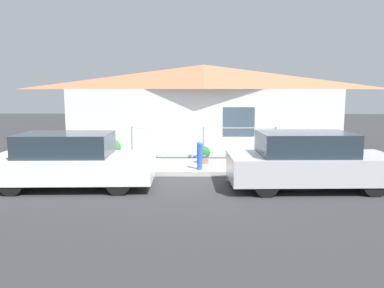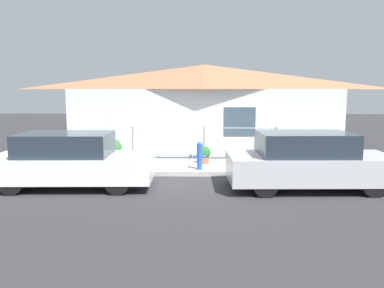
{
  "view_description": "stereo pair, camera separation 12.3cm",
  "coord_description": "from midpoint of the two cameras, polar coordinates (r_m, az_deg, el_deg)",
  "views": [
    {
      "loc": [
        -0.21,
        -10.47,
        2.43
      ],
      "look_at": [
        -0.38,
        0.3,
        0.9
      ],
      "focal_mm": 35.0,
      "sensor_mm": 36.0,
      "label": 1
    },
    {
      "loc": [
        -0.09,
        -10.47,
        2.43
      ],
      "look_at": [
        -0.38,
        0.3,
        0.9
      ],
      "focal_mm": 35.0,
      "sensor_mm": 36.0,
      "label": 2
    }
  ],
  "objects": [
    {
      "name": "potted_plant_corner",
      "position": [
        12.41,
        11.86,
        -1.37
      ],
      "size": [
        0.45,
        0.45,
        0.53
      ],
      "color": "slate",
      "rests_on": "sidewalk"
    },
    {
      "name": "sidewalk",
      "position": [
        11.76,
        1.62,
        -3.5
      ],
      "size": [
        24.0,
        2.1,
        0.14
      ],
      "color": "#B2AFA8",
      "rests_on": "ground_plane"
    },
    {
      "name": "ground_plane",
      "position": [
        10.75,
        1.68,
        -4.99
      ],
      "size": [
        60.0,
        60.0,
        0.0
      ],
      "primitive_type": "plane",
      "color": "#2D2D30"
    },
    {
      "name": "house",
      "position": [
        14.06,
        1.54,
        9.31
      ],
      "size": [
        10.18,
        2.23,
        3.4
      ],
      "color": "silver",
      "rests_on": "ground_plane"
    },
    {
      "name": "fence",
      "position": [
        12.53,
        1.58,
        0.41
      ],
      "size": [
        4.9,
        0.1,
        1.12
      ],
      "color": "#999993",
      "rests_on": "sidewalk"
    },
    {
      "name": "car_left",
      "position": [
        9.91,
        -18.27,
        -2.46
      ],
      "size": [
        4.09,
        1.8,
        1.39
      ],
      "rotation": [
        0.0,
        0.0,
        0.04
      ],
      "color": "white",
      "rests_on": "ground_plane"
    },
    {
      "name": "potted_plant_near_hydrant",
      "position": [
        11.91,
        1.54,
        -1.56
      ],
      "size": [
        0.4,
        0.4,
        0.55
      ],
      "color": "#9E5638",
      "rests_on": "sidewalk"
    },
    {
      "name": "potted_plant_by_fence",
      "position": [
        12.68,
        -12.37,
        -0.63
      ],
      "size": [
        0.58,
        0.58,
        0.72
      ],
      "color": "slate",
      "rests_on": "sidewalk"
    },
    {
      "name": "fire_hydrant",
      "position": [
        10.93,
        0.86,
        -1.68
      ],
      "size": [
        0.39,
        0.17,
        0.83
      ],
      "color": "blue",
      "rests_on": "sidewalk"
    },
    {
      "name": "car_right",
      "position": [
        9.74,
        17.03,
        -2.5
      ],
      "size": [
        4.12,
        1.84,
        1.42
      ],
      "rotation": [
        0.0,
        0.0,
        0.04
      ],
      "color": "#B7B7BC",
      "rests_on": "ground_plane"
    }
  ]
}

